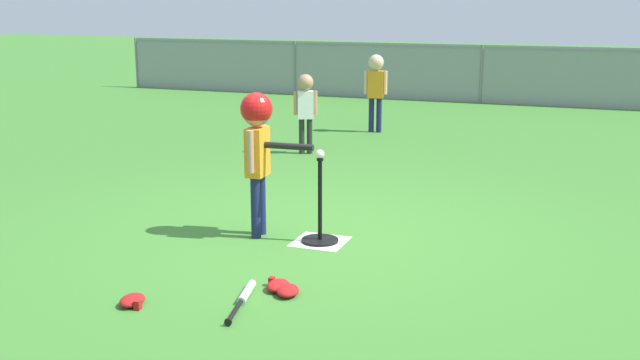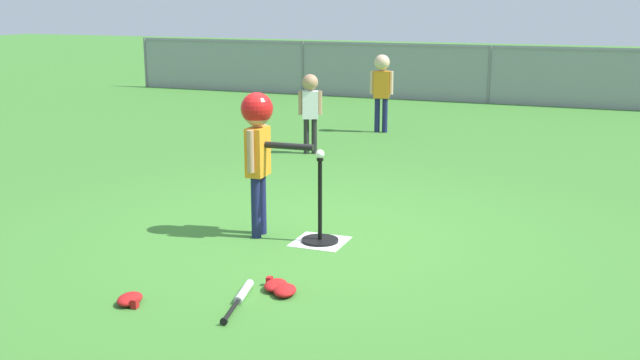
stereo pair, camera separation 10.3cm
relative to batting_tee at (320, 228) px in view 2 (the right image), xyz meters
The scene contains 12 objects.
ground_plane 0.19m from the batting_tee, 124.48° to the left, with size 60.00×60.00×0.00m, color #3D7A2D.
home_plate 0.12m from the batting_tee, 116.57° to the right, with size 0.44×0.44×0.01m, color white.
batting_tee is the anchor object (origin of this frame).
baseball_on_tee 0.65m from the batting_tee, 90.00° to the right, with size 0.07×0.07×0.07m, color white.
batter_child 0.97m from the batting_tee, behind, with size 0.65×0.36×1.27m.
fielder_near_right 3.88m from the batting_tee, 113.17° to the left, with size 0.30×0.21×1.07m.
fielder_near_left 5.63m from the batting_tee, 101.41° to the left, with size 0.35×0.24×1.21m.
spare_bat_silver 1.41m from the batting_tee, 91.75° to the right, with size 0.20×0.69×0.06m.
glove_by_plate 1.23m from the batting_tee, 80.57° to the right, with size 0.22×0.25×0.07m.
glove_near_bats 1.16m from the batting_tee, 85.05° to the right, with size 0.19×0.23×0.07m.
glove_tossed_aside 1.90m from the batting_tee, 112.44° to the right, with size 0.20×0.24×0.07m.
outfield_fence 9.50m from the batting_tee, 90.50° to the left, with size 16.06×0.06×1.15m.
Camera 2 is at (2.35, -5.97, 2.06)m, focal length 42.77 mm.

